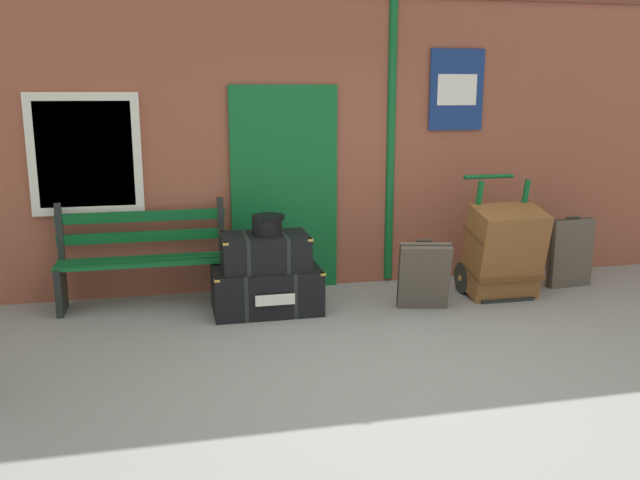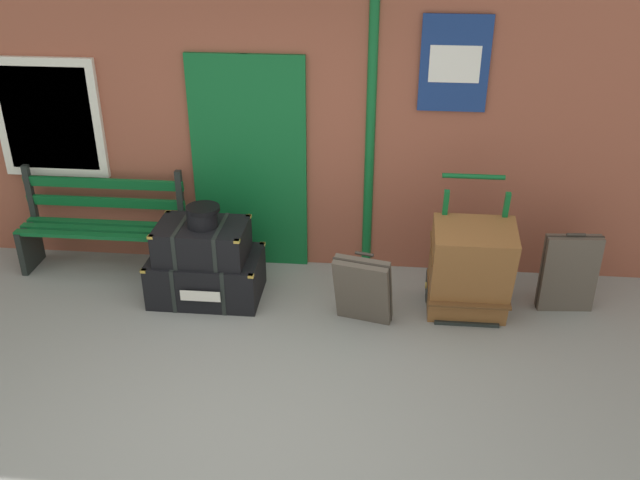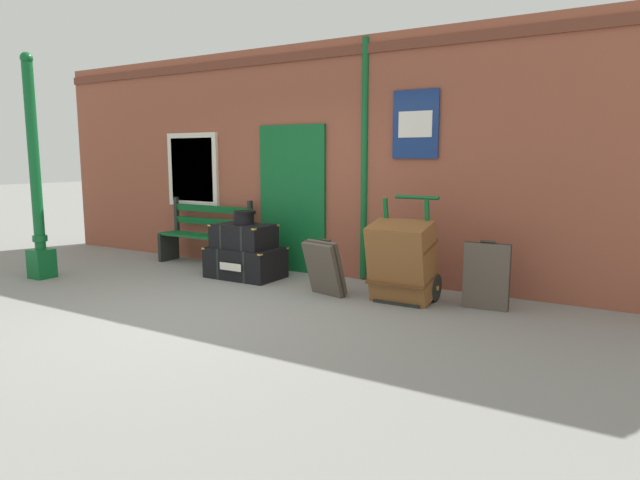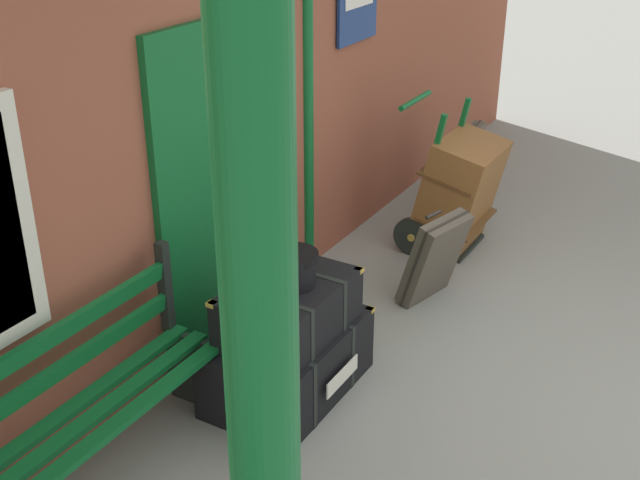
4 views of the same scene
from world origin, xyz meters
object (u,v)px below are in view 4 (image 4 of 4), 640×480
Objects in this scene: platform_bench at (93,408)px; suitcase_oxblood at (434,258)px; round_hatbox at (292,267)px; suitcase_brown at (470,167)px; steamer_trunk_middle at (289,309)px; porters_trolley at (436,212)px; steamer_trunk_base at (288,361)px; large_brown_trunk at (458,193)px.

platform_bench is 2.34× the size of suitcase_oxblood.
round_hatbox is 3.29m from suitcase_brown.
steamer_trunk_middle is 0.68× the size of porters_trolley.
porters_trolley is at bearing -6.45° from platform_bench.
suitcase_oxblood reaches higher than steamer_trunk_base.
steamer_trunk_middle is (-0.01, -0.02, 0.37)m from steamer_trunk_base.
steamer_trunk_base is at bearing 65.92° from steamer_trunk_middle.
porters_trolley is (2.38, 0.06, -0.31)m from steamer_trunk_middle.
steamer_trunk_middle is 2.38m from large_brown_trunk.
suitcase_brown is (0.90, 0.06, 0.09)m from porters_trolley.
porters_trolley is at bearing 1.49° from steamer_trunk_middle.
porters_trolley is at bearing 1.77° from round_hatbox.
suitcase_oxblood is at bearing -16.29° from platform_bench.
suitcase_oxblood is (2.58, -0.75, -0.11)m from platform_bench.
large_brown_trunk reaches higher than suitcase_brown.
platform_bench is 2.09× the size of suitcase_brown.
porters_trolley is 1.26× the size of large_brown_trunk.
steamer_trunk_middle is 2.40m from porters_trolley.
suitcase_brown is at bearing 3.64° from porters_trolley.
large_brown_trunk reaches higher than steamer_trunk_base.
suitcase_brown is (3.27, 0.12, -0.22)m from steamer_trunk_middle.
suitcase_brown is at bearing 12.98° from suitcase_oxblood.
suitcase_brown reaches higher than suitcase_oxblood.
large_brown_trunk is at bearing -2.71° from steamer_trunk_middle.
suitcase_oxblood is at bearing -168.51° from large_brown_trunk.
large_brown_trunk is (2.38, -0.11, -0.10)m from steamer_trunk_middle.
steamer_trunk_middle is at bearing -178.51° from porters_trolley.
steamer_trunk_middle is at bearing -22.26° from platform_bench.
platform_bench is 1.33× the size of porters_trolley.
platform_bench is 1.30m from round_hatbox.
porters_trolley is (2.37, 0.04, 0.06)m from steamer_trunk_base.
round_hatbox is at bearing -178.23° from porters_trolley.
suitcase_brown is at bearing -4.40° from platform_bench.
platform_bench is 1.21m from steamer_trunk_middle.
steamer_trunk_base is 0.84× the size of porters_trolley.
steamer_trunk_middle is 1.19× the size of suitcase_oxblood.
round_hatbox is (0.02, -0.01, 0.27)m from steamer_trunk_middle.
suitcase_oxblood is (1.46, -0.30, -0.24)m from steamer_trunk_middle.
round_hatbox is at bearing 168.75° from suitcase_oxblood.
platform_bench is 4.40m from suitcase_brown.
platform_bench is at bearing 163.71° from suitcase_oxblood.
platform_bench is at bearing 175.60° from suitcase_brown.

